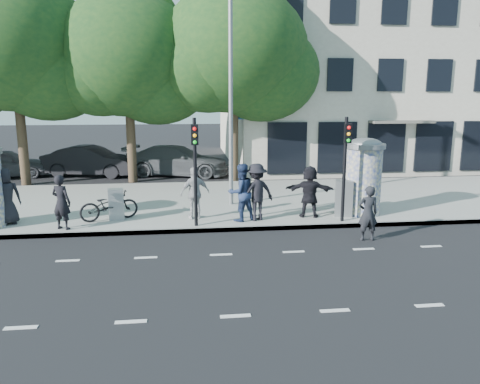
{
  "coord_description": "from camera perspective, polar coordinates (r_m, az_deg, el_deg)",
  "views": [
    {
      "loc": [
        -0.9,
        -10.57,
        4.23
      ],
      "look_at": [
        0.76,
        3.5,
        1.28
      ],
      "focal_mm": 35.0,
      "sensor_mm": 36.0,
      "label": 1
    }
  ],
  "objects": [
    {
      "name": "tree_center",
      "position": [
        23.09,
        -0.78,
        16.93
      ],
      "size": [
        7.0,
        7.0,
        9.3
      ],
      "color": "#38281C",
      "rests_on": "ground"
    },
    {
      "name": "man_road",
      "position": [
        14.24,
        15.32,
        -2.51
      ],
      "size": [
        0.6,
        0.39,
        1.64
      ],
      "primitive_type": "imported",
      "rotation": [
        0.0,
        0.0,
        3.14
      ],
      "color": "black",
      "rests_on": "ground"
    },
    {
      "name": "ped_e",
      "position": [
        15.65,
        -5.52,
        -0.13
      ],
      "size": [
        1.15,
        0.87,
        1.74
      ],
      "primitive_type": "imported",
      "rotation": [
        0.0,
        0.0,
        3.46
      ],
      "color": "#A1A1A4",
      "rests_on": "sidewalk"
    },
    {
      "name": "street_lamp",
      "position": [
        17.3,
        -1.12,
        13.62
      ],
      "size": [
        0.25,
        0.93,
        8.0
      ],
      "color": "slate",
      "rests_on": "sidewalk"
    },
    {
      "name": "tree_near_left",
      "position": [
        23.49,
        -13.6,
        15.92
      ],
      "size": [
        6.8,
        6.8,
        8.97
      ],
      "color": "#38281C",
      "rests_on": "ground"
    },
    {
      "name": "curb",
      "position": [
        14.75,
        -2.97,
        -4.62
      ],
      "size": [
        40.0,
        0.1,
        0.16
      ],
      "primitive_type": "cube",
      "color": "slate",
      "rests_on": "ground"
    },
    {
      "name": "ped_b",
      "position": [
        15.34,
        -20.94,
        -1.17
      ],
      "size": [
        0.74,
        0.63,
        1.71
      ],
      "primitive_type": "imported",
      "rotation": [
        0.0,
        0.0,
        2.72
      ],
      "color": "black",
      "rests_on": "sidewalk"
    },
    {
      "name": "tree_mid_left",
      "position": [
        24.4,
        -25.92,
        15.96
      ],
      "size": [
        7.2,
        7.2,
        9.57
      ],
      "color": "#38281C",
      "rests_on": "ground"
    },
    {
      "name": "car_mid",
      "position": [
        25.92,
        -17.7,
        3.6
      ],
      "size": [
        2.7,
        5.12,
        1.6
      ],
      "primitive_type": "imported",
      "rotation": [
        0.0,
        0.0,
        1.36
      ],
      "color": "black",
      "rests_on": "ground"
    },
    {
      "name": "sidewalk",
      "position": [
        18.57,
        -3.79,
        -1.2
      ],
      "size": [
        40.0,
        8.0,
        0.15
      ],
      "primitive_type": "cube",
      "color": "gray",
      "rests_on": "ground"
    },
    {
      "name": "bicycle",
      "position": [
        16.06,
        -15.68,
        -1.56
      ],
      "size": [
        1.31,
        2.02,
        1.0
      ],
      "primitive_type": "imported",
      "rotation": [
        0.0,
        0.0,
        1.94
      ],
      "color": "black",
      "rests_on": "sidewalk"
    },
    {
      "name": "ped_a",
      "position": [
        16.63,
        -26.67,
        -0.46
      ],
      "size": [
        1.06,
        0.9,
        1.84
      ],
      "primitive_type": "imported",
      "rotation": [
        0.0,
        0.0,
        3.57
      ],
      "color": "black",
      "rests_on": "sidewalk"
    },
    {
      "name": "car_left",
      "position": [
        27.22,
        -26.74,
        3.15
      ],
      "size": [
        2.42,
        4.61,
        1.5
      ],
      "primitive_type": "imported",
      "rotation": [
        0.0,
        0.0,
        1.72
      ],
      "color": "#505157",
      "rests_on": "ground"
    },
    {
      "name": "ad_column_right",
      "position": [
        16.66,
        14.84,
        2.07
      ],
      "size": [
        1.36,
        1.36,
        2.65
      ],
      "color": "beige",
      "rests_on": "sidewalk"
    },
    {
      "name": "cabinet_right",
      "position": [
        16.36,
        12.54,
        -0.74
      ],
      "size": [
        0.7,
        0.59,
        1.24
      ],
      "primitive_type": "cube",
      "rotation": [
        0.0,
        0.0,
        -0.31
      ],
      "color": "slate",
      "rests_on": "sidewalk"
    },
    {
      "name": "lane_dash_far",
      "position": [
        12.73,
        -2.32,
        -7.64
      ],
      "size": [
        32.0,
        0.12,
        0.01
      ],
      "primitive_type": "cube",
      "color": "silver",
      "rests_on": "ground"
    },
    {
      "name": "ground",
      "position": [
        11.42,
        -1.76,
        -9.98
      ],
      "size": [
        120.0,
        120.0,
        0.0
      ],
      "primitive_type": "plane",
      "color": "black",
      "rests_on": "ground"
    },
    {
      "name": "building",
      "position": [
        33.22,
        16.65,
        14.32
      ],
      "size": [
        20.3,
        15.85,
        12.0
      ],
      "color": "#B1A794",
      "rests_on": "ground"
    },
    {
      "name": "cabinet_left",
      "position": [
        16.07,
        -14.87,
        -1.44
      ],
      "size": [
        0.55,
        0.44,
        1.04
      ],
      "primitive_type": "cube",
      "rotation": [
        0.0,
        0.0,
        0.16
      ],
      "color": "gray",
      "rests_on": "sidewalk"
    },
    {
      "name": "lane_dash_near",
      "position": [
        9.42,
        -0.55,
        -14.89
      ],
      "size": [
        32.0,
        0.12,
        0.01
      ],
      "primitive_type": "cube",
      "color": "silver",
      "rests_on": "ground"
    },
    {
      "name": "traffic_pole_far",
      "position": [
        15.37,
        12.73,
        4.0
      ],
      "size": [
        0.22,
        0.31,
        3.4
      ],
      "color": "black",
      "rests_on": "sidewalk"
    },
    {
      "name": "ped_d",
      "position": [
        15.37,
        2.02,
        -0.01
      ],
      "size": [
        1.38,
        1.05,
        1.89
      ],
      "primitive_type": "imported",
      "rotation": [
        0.0,
        0.0,
        3.46
      ],
      "color": "black",
      "rests_on": "sidewalk"
    },
    {
      "name": "ped_c",
      "position": [
        15.29,
        0.14,
        -0.05
      ],
      "size": [
        1.13,
        1.02,
        1.9
      ],
      "primitive_type": "imported",
      "rotation": [
        0.0,
        0.0,
        3.54
      ],
      "color": "navy",
      "rests_on": "sidewalk"
    },
    {
      "name": "ped_f",
      "position": [
        15.96,
        8.48,
        0.07
      ],
      "size": [
        1.73,
        0.92,
        1.77
      ],
      "primitive_type": "imported",
      "rotation": [
        0.0,
        0.0,
        2.93
      ],
      "color": "black",
      "rests_on": "sidewalk"
    },
    {
      "name": "car_right",
      "position": [
        25.18,
        -7.64,
        3.81
      ],
      "size": [
        3.52,
        5.88,
        1.6
      ],
      "primitive_type": "imported",
      "rotation": [
        0.0,
        0.0,
        1.32
      ],
      "color": "#505457",
      "rests_on": "ground"
    },
    {
      "name": "traffic_pole_near",
      "position": [
        14.51,
        -5.5,
        3.78
      ],
      "size": [
        0.22,
        0.31,
        3.4
      ],
      "color": "black",
      "rests_on": "sidewalk"
    }
  ]
}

